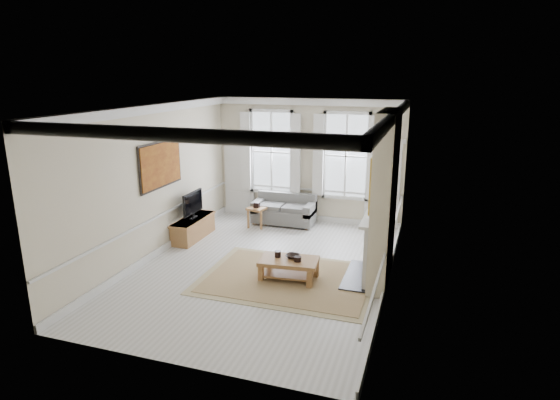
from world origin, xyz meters
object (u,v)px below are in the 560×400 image
(side_table, at_px, (257,211))
(tv_stand, at_px, (193,228))
(sofa, at_px, (285,211))
(coffee_table, at_px, (289,263))

(side_table, bearing_deg, tv_stand, -131.71)
(sofa, distance_m, tv_stand, 2.62)
(sofa, xyz_separation_m, coffee_table, (1.19, -3.46, 0.01))
(sofa, relative_size, side_table, 3.07)
(coffee_table, relative_size, tv_stand, 0.83)
(sofa, relative_size, coffee_table, 1.37)
(tv_stand, bearing_deg, coffee_table, -27.74)
(sofa, height_order, coffee_table, sofa)
(side_table, height_order, coffee_table, side_table)
(side_table, xyz_separation_m, tv_stand, (-1.20, -1.35, -0.17))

